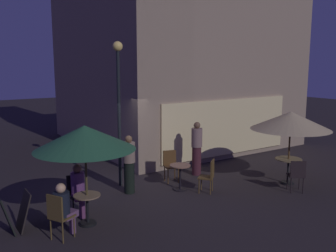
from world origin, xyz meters
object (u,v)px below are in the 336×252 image
object	(u,v)px
cafe_chair_1	(58,213)
cafe_chair_2	(297,173)
patron_standing_2	(129,164)
cafe_chair_4	(209,174)
cafe_table_0	(87,205)
cafe_table_1	(288,165)
patio_umbrella_0	(85,138)
cafe_table_2	(180,173)
patron_seated_1	(63,207)
cafe_chair_3	(170,163)
street_lamp_near_corner	(119,93)
menu_sandwich_board	(15,213)
cafe_chair_0	(77,190)
patron_standing_3	(197,148)
patio_umbrella_1	(291,121)
patron_seated_0	(78,187)

from	to	relation	value
cafe_chair_1	cafe_chair_2	distance (m)	6.60
cafe_chair_2	patron_standing_2	xyz separation A→B (m)	(-3.97, 2.60, 0.26)
cafe_chair_4	cafe_table_0	bearing A→B (deg)	52.03
cafe_table_1	patron_standing_2	bearing A→B (deg)	156.57
patio_umbrella_0	patron_standing_2	distance (m)	2.54
cafe_table_2	patron_seated_1	distance (m)	3.96
cafe_chair_1	cafe_chair_3	xyz separation A→B (m)	(4.15, 2.03, -0.02)
cafe_table_0	cafe_chair_1	size ratio (longest dim) A/B	0.71
street_lamp_near_corner	menu_sandwich_board	bearing A→B (deg)	-154.28
cafe_chair_0	cafe_chair_1	bearing A→B (deg)	-30.40
street_lamp_near_corner	patron_standing_2	world-z (taller)	street_lamp_near_corner
patio_umbrella_0	patron_standing_3	bearing A→B (deg)	20.97
cafe_table_0	street_lamp_near_corner	bearing A→B (deg)	48.42
patio_umbrella_1	patron_standing_3	distance (m)	3.07
cafe_chair_0	patron_standing_2	distance (m)	1.83
cafe_table_0	patron_seated_0	distance (m)	0.71
street_lamp_near_corner	patron_standing_2	bearing A→B (deg)	-96.51
cafe_table_1	patron_seated_1	bearing A→B (deg)	178.23
menu_sandwich_board	patron_standing_3	bearing A→B (deg)	11.67
patio_umbrella_1	patron_seated_1	world-z (taller)	patio_umbrella_1
patron_seated_0	patron_standing_3	distance (m)	4.53
cafe_chair_3	patron_standing_3	distance (m)	1.14
street_lamp_near_corner	cafe_chair_0	size ratio (longest dim) A/B	4.53
cafe_table_2	patron_seated_0	xyz separation A→B (m)	(-3.09, -0.12, 0.21)
cafe_chair_1	patron_standing_3	xyz separation A→B (m)	(5.24, 2.12, 0.29)
menu_sandwich_board	patron_seated_1	world-z (taller)	patron_seated_1
patio_umbrella_1	cafe_table_2	bearing A→B (deg)	156.49
menu_sandwich_board	patio_umbrella_1	distance (m)	7.91
patron_seated_0	cafe_table_2	bearing A→B (deg)	96.05
street_lamp_near_corner	cafe_chair_2	xyz separation A→B (m)	(3.89, -3.35, -2.23)
cafe_table_2	patron_seated_1	size ratio (longest dim) A/B	0.62
patron_seated_0	patron_seated_1	xyz separation A→B (m)	(-0.70, -1.01, -0.02)
cafe_chair_3	cafe_table_2	bearing A→B (deg)	-0.00
cafe_table_2	cafe_chair_3	distance (m)	0.87
cafe_chair_1	patron_seated_0	size ratio (longest dim) A/B	0.81
menu_sandwich_board	cafe_chair_2	xyz separation A→B (m)	(7.22, -1.74, 0.13)
cafe_table_0	patron_standing_2	bearing A→B (deg)	37.39
cafe_table_0	patron_standing_2	size ratio (longest dim) A/B	0.43
cafe_table_1	patron_standing_2	xyz separation A→B (m)	(-4.44, 1.92, 0.24)
street_lamp_near_corner	cafe_chair_2	bearing A→B (deg)	-40.70
cafe_table_0	patron_standing_2	distance (m)	2.28
menu_sandwich_board	patron_standing_3	world-z (taller)	patron_standing_3
cafe_chair_0	patron_standing_2	bearing A→B (deg)	111.42
patio_umbrella_1	cafe_chair_0	distance (m)	6.47
cafe_table_1	menu_sandwich_board	bearing A→B (deg)	172.14
menu_sandwich_board	cafe_table_0	world-z (taller)	menu_sandwich_board
patron_seated_1	patron_standing_3	size ratio (longest dim) A/B	0.69
cafe_table_1	patron_standing_2	size ratio (longest dim) A/B	0.48
patron_seated_1	patron_standing_2	bearing A→B (deg)	7.13
menu_sandwich_board	patron_standing_2	xyz separation A→B (m)	(3.25, 0.86, 0.39)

